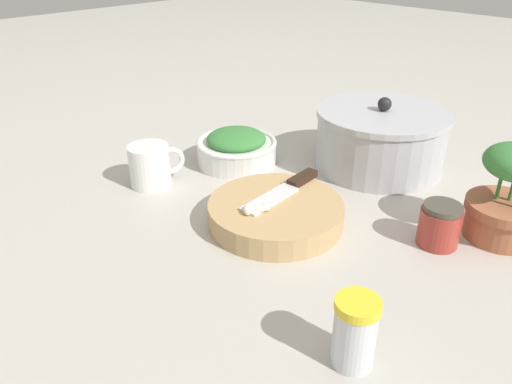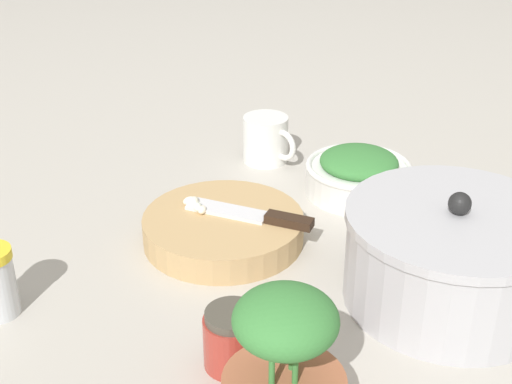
{
  "view_description": "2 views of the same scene",
  "coord_description": "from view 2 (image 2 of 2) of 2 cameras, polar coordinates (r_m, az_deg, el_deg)",
  "views": [
    {
      "loc": [
        0.55,
        -0.58,
        0.46
      ],
      "look_at": [
        0.01,
        -0.04,
        0.05
      ],
      "focal_mm": 35.0,
      "sensor_mm": 36.0,
      "label": 1
    },
    {
      "loc": [
        0.82,
        0.41,
        0.55
      ],
      "look_at": [
        0.02,
        0.01,
        0.08
      ],
      "focal_mm": 50.0,
      "sensor_mm": 36.0,
      "label": 2
    }
  ],
  "objects": [
    {
      "name": "herb_bowl",
      "position": [
        1.17,
        8.18,
        1.5
      ],
      "size": [
        0.17,
        0.17,
        0.08
      ],
      "color": "silver",
      "rests_on": "ground_plane"
    },
    {
      "name": "ground_plane",
      "position": [
        1.07,
        0.06,
        -3.09
      ],
      "size": [
        5.0,
        5.0,
        0.0
      ],
      "primitive_type": "plane",
      "color": "#B2ADA3"
    },
    {
      "name": "stock_pot",
      "position": [
        0.92,
        15.39,
        -5.03
      ],
      "size": [
        0.27,
        0.27,
        0.15
      ],
      "color": "#B2B2B7",
      "rests_on": "ground_plane"
    },
    {
      "name": "cutting_board",
      "position": [
        1.03,
        -2.63,
        -2.92
      ],
      "size": [
        0.23,
        0.23,
        0.04
      ],
      "color": "tan",
      "rests_on": "ground_plane"
    },
    {
      "name": "potted_herb",
      "position": [
        0.71,
        2.29,
        -14.27
      ],
      "size": [
        0.12,
        0.12,
        0.16
      ],
      "color": "#A35B3D",
      "rests_on": "ground_plane"
    },
    {
      "name": "coffee_mug",
      "position": [
        1.27,
        0.85,
        4.23
      ],
      "size": [
        0.08,
        0.11,
        0.08
      ],
      "color": "silver",
      "rests_on": "ground_plane"
    },
    {
      "name": "chef_knife",
      "position": [
        1.02,
        0.07,
        -1.89
      ],
      "size": [
        0.04,
        0.19,
        0.01
      ],
      "rotation": [
        0.0,
        0.0,
        3.22
      ],
      "color": "black",
      "rests_on": "cutting_board"
    },
    {
      "name": "garlic_cloves",
      "position": [
        1.05,
        -4.87,
        -0.98
      ],
      "size": [
        0.04,
        0.05,
        0.01
      ],
      "color": "white",
      "rests_on": "cutting_board"
    },
    {
      "name": "honey_jar",
      "position": [
        0.81,
        -1.89,
        -11.65
      ],
      "size": [
        0.07,
        0.07,
        0.07
      ],
      "color": "#9E3328",
      "rests_on": "ground_plane"
    }
  ]
}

